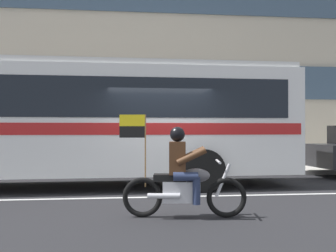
# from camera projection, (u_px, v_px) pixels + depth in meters

# --- Properties ---
(ground_plane) EXTENTS (60.00, 60.00, 0.00)m
(ground_plane) POSITION_uv_depth(u_px,v_px,m) (161.00, 193.00, 9.87)
(ground_plane) COLOR black
(sidewalk_curb) EXTENTS (28.00, 3.80, 0.15)m
(sidewalk_curb) POSITION_uv_depth(u_px,v_px,m) (147.00, 169.00, 14.94)
(sidewalk_curb) COLOR #B7B2A8
(sidewalk_curb) RESTS_ON ground_plane
(lane_center_stripe) EXTENTS (26.60, 0.14, 0.01)m
(lane_center_stripe) POSITION_uv_depth(u_px,v_px,m) (164.00, 197.00, 9.28)
(lane_center_stripe) COLOR silver
(lane_center_stripe) RESTS_ON ground_plane
(office_building_facade) EXTENTS (28.00, 0.89, 9.98)m
(office_building_facade) POSITION_uv_depth(u_px,v_px,m) (143.00, 46.00, 17.24)
(office_building_facade) COLOR #B2A893
(office_building_facade) RESTS_ON ground_plane
(transit_bus) EXTENTS (11.48, 2.85, 3.22)m
(transit_bus) POSITION_uv_depth(u_px,v_px,m) (77.00, 115.00, 10.82)
(transit_bus) COLOR white
(transit_bus) RESTS_ON ground_plane
(motorcycle_with_rider) EXTENTS (2.18, 0.68, 1.78)m
(motorcycle_with_rider) POSITION_uv_depth(u_px,v_px,m) (183.00, 179.00, 7.14)
(motorcycle_with_rider) COLOR black
(motorcycle_with_rider) RESTS_ON ground_plane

